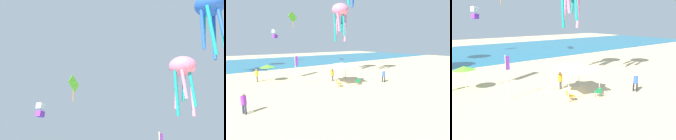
{
  "view_description": "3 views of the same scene",
  "coord_description": "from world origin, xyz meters",
  "views": [
    {
      "loc": [
        -17.81,
        -7.07,
        3.33
      ],
      "look_at": [
        -1.69,
        10.44,
        9.72
      ],
      "focal_mm": 40.24,
      "sensor_mm": 36.0,
      "label": 1
    },
    {
      "loc": [
        -12.78,
        -15.31,
        5.03
      ],
      "look_at": [
        -1.01,
        -0.01,
        1.8
      ],
      "focal_mm": 25.89,
      "sensor_mm": 36.0,
      "label": 2
    },
    {
      "loc": [
        -12.02,
        -13.52,
        6.3
      ],
      "look_at": [
        -0.6,
        1.19,
        1.96
      ],
      "focal_mm": 35.2,
      "sensor_mm": 36.0,
      "label": 3
    }
  ],
  "objects": [
    {
      "name": "ground",
      "position": [
        0.0,
        0.0,
        -0.05
      ],
      "size": [
        120.0,
        120.0,
        0.1
      ],
      "primitive_type": "cube",
      "color": "#D6BC8C"
    },
    {
      "name": "ocean_strip",
      "position": [
        0.0,
        29.37,
        0.01
      ],
      "size": [
        120.0,
        26.44,
        0.02
      ],
      "primitive_type": "cube",
      "color": "teal",
      "rests_on": "ground"
    },
    {
      "name": "canopy_tent",
      "position": [
        -0.2,
        0.26,
        2.36
      ],
      "size": [
        3.56,
        3.93,
        2.62
      ],
      "rotation": [
        0.0,
        0.0,
        -0.2
      ],
      "color": "#B7B7BC",
      "rests_on": "ground"
    },
    {
      "name": "beach_umbrella",
      "position": [
        -7.41,
        6.9,
        2.05
      ],
      "size": [
        1.9,
        1.9,
        2.24
      ],
      "color": "silver",
      "rests_on": "ground"
    },
    {
      "name": "folding_chair_near_cooler",
      "position": [
        -1.67,
        -0.95,
        0.47
      ],
      "size": [
        0.7,
        0.62,
        0.82
      ],
      "rotation": [
        0.0,
        0.0,
        1.42
      ],
      "color": "black",
      "rests_on": "ground"
    },
    {
      "name": "folding_chair_left_of_tent",
      "position": [
        0.72,
        -1.7,
        0.47
      ],
      "size": [
        0.74,
        0.79,
        0.82
      ],
      "rotation": [
        0.0,
        0.0,
        2.67
      ],
      "color": "black",
      "rests_on": "ground"
    },
    {
      "name": "banner_flag",
      "position": [
        -5.42,
        2.23,
        2.2
      ],
      "size": [
        0.36,
        0.06,
        3.65
      ],
      "color": "silver",
      "rests_on": "ground"
    },
    {
      "name": "person_far_stroller",
      "position": [
        -8.58,
        7.62,
        0.98
      ],
      "size": [
        0.4,
        0.44,
        1.67
      ],
      "rotation": [
        0.0,
        0.0,
        4.55
      ],
      "color": "brown",
      "rests_on": "ground"
    },
    {
      "name": "person_near_umbrella",
      "position": [
        4.4,
        -2.69,
        0.96
      ],
      "size": [
        0.39,
        0.42,
        1.64
      ],
      "rotation": [
        0.0,
        0.0,
        5.07
      ],
      "color": "black",
      "rests_on": "ground"
    },
    {
      "name": "person_kite_handler",
      "position": [
        -0.46,
        1.94,
        0.95
      ],
      "size": [
        0.41,
        0.39,
        1.62
      ],
      "rotation": [
        0.0,
        0.0,
        3.57
      ],
      "color": "slate",
      "rests_on": "ground"
    },
    {
      "name": "person_by_tent",
      "position": [
        -11.44,
        -2.61,
        0.93
      ],
      "size": [
        0.38,
        0.4,
        1.59
      ],
      "rotation": [
        0.0,
        0.0,
        2.02
      ],
      "color": "#33384C",
      "rests_on": "ground"
    },
    {
      "name": "kite_box_white",
      "position": [
        0.46,
        29.15,
        7.4
      ],
      "size": [
        1.37,
        1.31,
        2.21
      ],
      "rotation": [
        0.0,
        0.0,
        5.06
      ],
      "color": "white"
    },
    {
      "name": "kite_octopus_pink",
      "position": [
        4.21,
        6.19,
        10.03
      ],
      "size": [
        2.73,
        2.73,
        6.07
      ],
      "rotation": [
        0.0,
        0.0,
        3.72
      ],
      "color": "pink"
    },
    {
      "name": "kite_diamond_lime",
      "position": [
        4.19,
        25.86,
        11.47
      ],
      "size": [
        2.81,
        1.12,
        4.25
      ],
      "rotation": [
        0.0,
        0.0,
        0.18
      ],
      "color": "#66D82D"
    }
  ]
}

